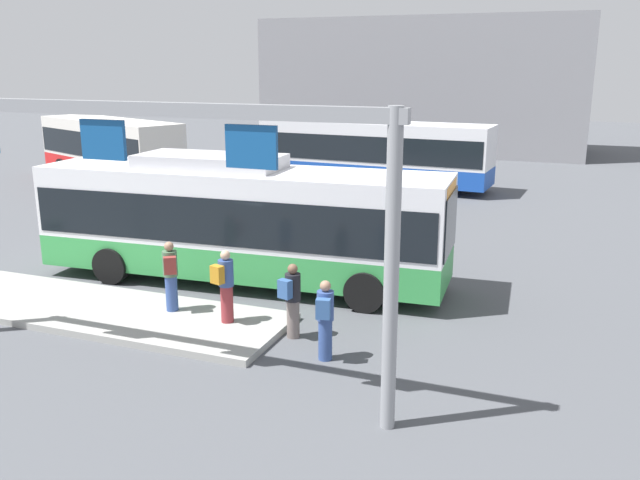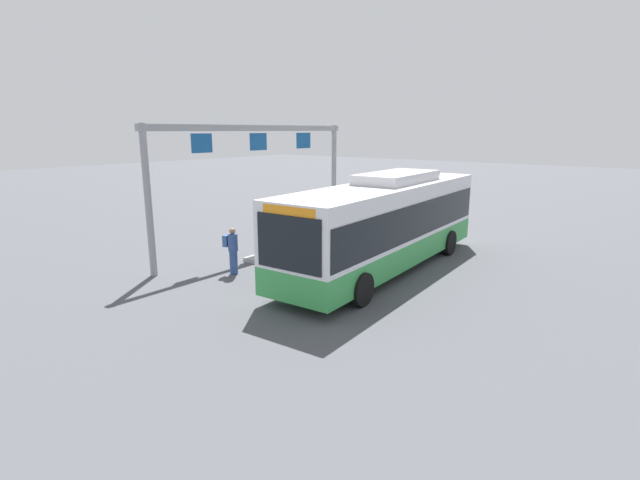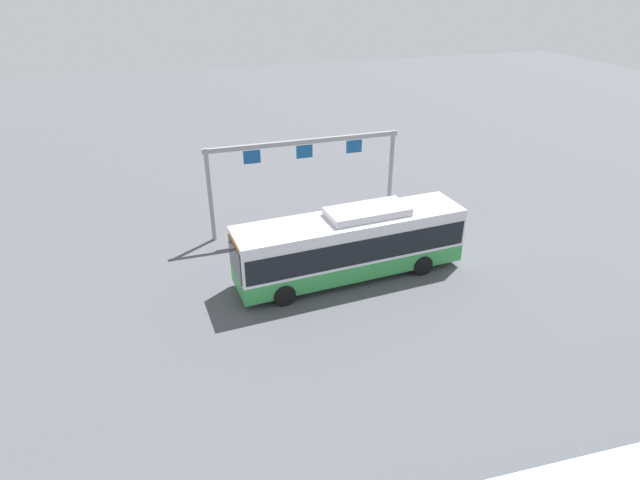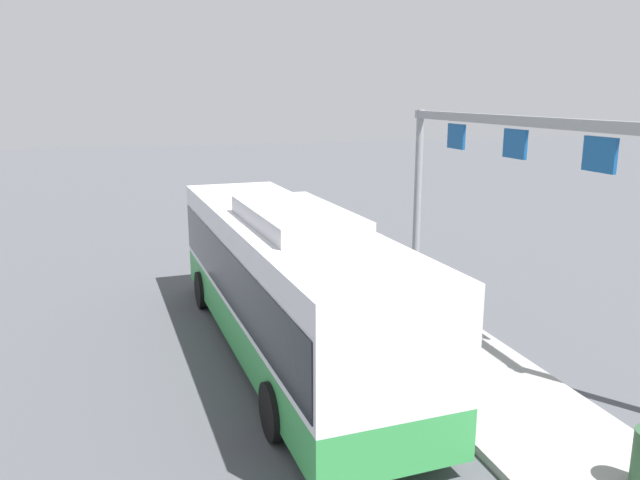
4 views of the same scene
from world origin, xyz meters
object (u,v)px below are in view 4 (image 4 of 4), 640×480
(bus_main, at_px, (284,276))
(person_waiting_near, at_px, (393,281))
(person_boarding, at_px, (368,271))
(person_waiting_mid, at_px, (381,259))
(person_waiting_far, at_px, (413,301))

(bus_main, height_order, person_waiting_near, bus_main)
(bus_main, relative_size, person_boarding, 6.72)
(person_waiting_near, distance_m, person_waiting_mid, 2.75)
(bus_main, bearing_deg, person_waiting_near, -71.94)
(person_waiting_near, bearing_deg, person_waiting_far, 99.85)
(person_waiting_far, bearing_deg, person_waiting_mid, -136.61)
(person_boarding, bearing_deg, bus_main, 58.84)
(person_waiting_near, xyz_separation_m, person_waiting_mid, (2.64, -0.74, -0.16))
(bus_main, xyz_separation_m, person_boarding, (2.80, -3.06, -0.92))
(person_boarding, relative_size, person_waiting_far, 1.00)
(person_boarding, xyz_separation_m, person_waiting_near, (-1.58, -0.07, 0.16))
(person_boarding, relative_size, person_waiting_mid, 1.00)
(person_waiting_far, bearing_deg, person_waiting_near, -130.90)
(bus_main, height_order, person_boarding, bus_main)
(bus_main, xyz_separation_m, person_waiting_far, (-0.31, -2.94, -0.76))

